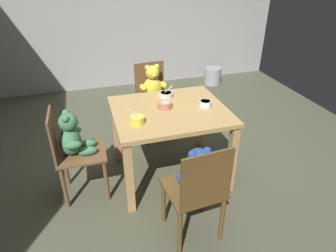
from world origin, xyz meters
The scene contains 10 objects.
ground_plane centered at (0.00, 0.00, -0.02)m, with size 5.20×5.20×0.04m.
dining_table centered at (0.00, 0.00, 0.61)m, with size 1.02×0.87×0.72m.
teddy_chair_near_front centered at (-0.04, -0.79, 0.55)m, with size 0.43×0.42×0.86m.
teddy_chair_near_left centered at (-0.86, -0.04, 0.55)m, with size 0.42×0.38×0.84m.
teddy_chair_far_center centered at (0.04, 0.78, 0.57)m, with size 0.41×0.40×0.88m.
porridge_bowl_white_near_right centered at (0.33, -0.03, 0.75)m, with size 0.11×0.12×0.11m.
porridge_bowl_cream_far_center centered at (0.04, 0.26, 0.75)m, with size 0.14×0.13×0.12m.
porridge_bowl_terracotta_center centered at (-0.04, 0.03, 0.75)m, with size 0.13×0.13×0.12m.
porridge_bowl_yellow_near_left centered at (-0.33, -0.18, 0.75)m, with size 0.12×0.12×0.12m.
metal_pail centered at (1.43, 2.15, 0.14)m, with size 0.28×0.28×0.28m, color #93969B.
Camera 1 is at (-0.69, -2.25, 1.89)m, focal length 31.20 mm.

